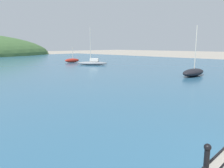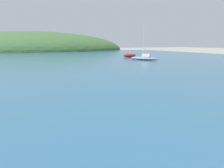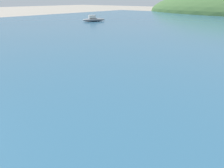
{
  "view_description": "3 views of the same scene",
  "coord_description": "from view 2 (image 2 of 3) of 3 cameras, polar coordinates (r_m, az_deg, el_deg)",
  "views": [
    {
      "loc": [
        -5.41,
        0.26,
        2.79
      ],
      "look_at": [
        1.27,
        6.91,
        1.12
      ],
      "focal_mm": 35.0,
      "sensor_mm": 36.0,
      "label": 1
    },
    {
      "loc": [
        -0.99,
        1.2,
        2.54
      ],
      "look_at": [
        1.36,
        6.58,
        1.17
      ],
      "focal_mm": 28.0,
      "sensor_mm": 36.0,
      "label": 2
    },
    {
      "loc": [
        6.76,
        1.0,
        3.68
      ],
      "look_at": [
        2.12,
        6.54,
        0.84
      ],
      "focal_mm": 35.0,
      "sensor_mm": 36.0,
      "label": 3
    }
  ],
  "objects": [
    {
      "name": "water",
      "position": [
        30.92,
        -21.93,
        7.52
      ],
      "size": [
        80.0,
        60.0,
        0.1
      ],
      "primitive_type": "cube",
      "color": "#2D5B7A",
      "rests_on": "ground"
    },
    {
      "name": "boat_mid_harbor",
      "position": [
        32.7,
        5.74,
        9.3
      ],
      "size": [
        2.59,
        1.17,
        2.62
      ],
      "color": "maroon",
      "rests_on": "water"
    },
    {
      "name": "boat_green_fishing",
      "position": [
        27.28,
        10.55,
        8.39
      ],
      "size": [
        3.66,
        4.07,
        5.1
      ],
      "color": "gray",
      "rests_on": "water"
    },
    {
      "name": "far_hillside",
      "position": [
        69.4,
        -23.18,
        9.94
      ],
      "size": [
        64.39,
        35.41,
        13.43
      ],
      "color": "#3D6033",
      "rests_on": "ground"
    }
  ]
}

